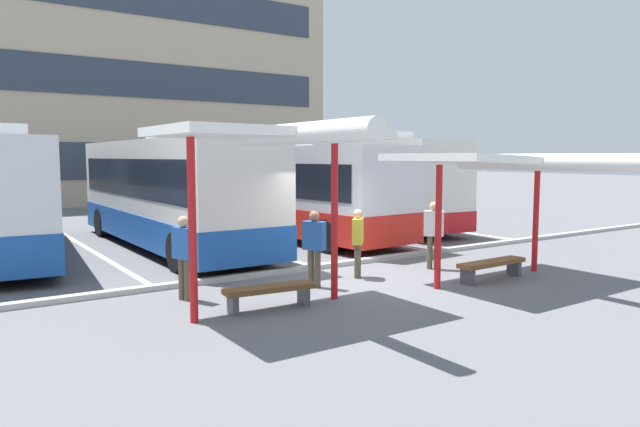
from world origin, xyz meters
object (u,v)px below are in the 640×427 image
(coach_bus_1, at_px, (169,194))
(bench_1, at_px, (492,265))
(waiting_passenger_2, at_px, (314,243))
(waiting_passenger_0, at_px, (434,230))
(waiting_passenger_1, at_px, (358,238))
(bench_0, at_px, (269,292))
(coach_bus_3, at_px, (361,183))
(coach_bus_2, at_px, (287,191))
(waiting_shelter_1, at_px, (502,163))
(waiting_shelter_0, at_px, (275,139))
(waiting_passenger_3, at_px, (184,252))

(coach_bus_1, xyz_separation_m, bench_1, (4.55, -8.79, -1.36))
(coach_bus_1, distance_m, waiting_passenger_2, 7.19)
(coach_bus_1, bearing_deg, waiting_passenger_0, -58.54)
(waiting_passenger_0, xyz_separation_m, waiting_passenger_1, (-2.22, 0.26, -0.07))
(bench_0, height_order, waiting_passenger_2, waiting_passenger_2)
(coach_bus_3, xyz_separation_m, waiting_passenger_2, (-7.78, -8.25, -0.80))
(coach_bus_2, height_order, bench_1, coach_bus_2)
(coach_bus_3, xyz_separation_m, bench_0, (-9.48, -9.31, -1.44))
(bench_1, bearing_deg, waiting_shelter_1, -90.00)
(coach_bus_2, distance_m, waiting_passenger_1, 7.38)
(coach_bus_2, bearing_deg, waiting_shelter_0, -121.93)
(coach_bus_2, xyz_separation_m, bench_0, (-5.36, -8.33, -1.28))
(waiting_shelter_0, distance_m, bench_0, 2.83)
(bench_0, height_order, waiting_passenger_0, waiting_passenger_0)
(bench_1, height_order, waiting_passenger_3, waiting_passenger_3)
(waiting_passenger_0, bearing_deg, waiting_passenger_3, 175.69)
(waiting_passenger_1, bearing_deg, waiting_passenger_2, -168.99)
(waiting_passenger_2, bearing_deg, waiting_passenger_0, 0.19)
(waiting_shelter_0, bearing_deg, waiting_passenger_3, 119.98)
(waiting_shelter_0, xyz_separation_m, bench_1, (5.53, -0.34, -2.81))
(coach_bus_1, relative_size, waiting_shelter_0, 2.53)
(waiting_shelter_1, distance_m, waiting_passenger_0, 2.54)
(coach_bus_1, xyz_separation_m, coach_bus_2, (4.37, 0.16, -0.08))
(waiting_shelter_1, bearing_deg, waiting_passenger_1, 138.45)
(coach_bus_2, bearing_deg, coach_bus_1, -177.96)
(waiting_passenger_0, bearing_deg, bench_0, -168.64)
(waiting_passenger_1, bearing_deg, waiting_passenger_3, 177.00)
(bench_0, distance_m, waiting_passenger_2, 2.10)
(waiting_shelter_1, xyz_separation_m, waiting_passenger_1, (-2.42, 2.14, -1.76))
(bench_1, relative_size, waiting_passenger_1, 1.23)
(bench_0, bearing_deg, waiting_shelter_1, -8.31)
(coach_bus_2, distance_m, waiting_shelter_1, 9.21)
(waiting_passenger_0, height_order, waiting_passenger_1, waiting_passenger_0)
(waiting_shelter_0, relative_size, bench_1, 2.19)
(waiting_shelter_1, distance_m, bench_1, 2.36)
(coach_bus_3, xyz_separation_m, waiting_passenger_0, (-4.15, -8.24, -0.78))
(waiting_passenger_0, distance_m, waiting_passenger_3, 6.40)
(waiting_shelter_0, distance_m, waiting_passenger_1, 4.15)
(coach_bus_1, relative_size, waiting_passenger_2, 6.57)
(waiting_passenger_2, bearing_deg, coach_bus_3, 46.68)
(waiting_passenger_0, bearing_deg, coach_bus_1, 121.46)
(coach_bus_3, relative_size, bench_0, 6.05)
(coach_bus_3, bearing_deg, waiting_passenger_1, -128.61)
(coach_bus_3, bearing_deg, coach_bus_1, -172.41)
(coach_bus_2, bearing_deg, waiting_shelter_1, -88.91)
(waiting_shelter_0, xyz_separation_m, waiting_passenger_0, (5.33, 1.34, -2.16))
(waiting_passenger_0, relative_size, waiting_passenger_3, 1.02)
(bench_1, bearing_deg, bench_0, 173.70)
(coach_bus_1, relative_size, coach_bus_2, 1.02)
(coach_bus_1, height_order, waiting_shelter_1, coach_bus_1)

